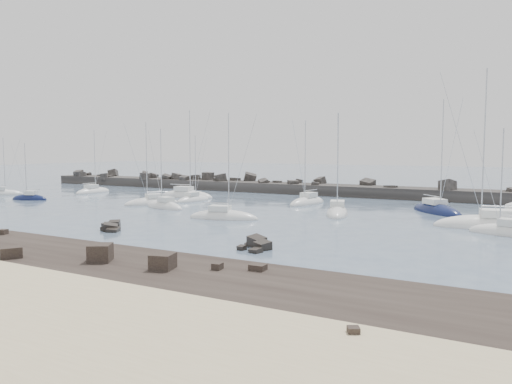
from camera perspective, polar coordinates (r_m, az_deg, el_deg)
ground at (r=57.77m, az=-7.10°, el=-3.26°), size 400.00×400.00×0.00m
rock_shelf at (r=42.52m, az=-25.26°, el=-6.66°), size 140.00×12.00×2.02m
rock_cluster_near at (r=53.47m, az=-16.25°, el=-4.01°), size 4.42×4.14×1.51m
rock_cluster_far at (r=41.64m, az=0.12°, el=-6.18°), size 2.87×3.52×1.61m
breakwater at (r=94.31m, az=2.62°, el=0.16°), size 115.00×7.69×5.07m
sailboat_0 at (r=99.86m, az=-27.05°, el=-0.22°), size 6.12×6.69×11.06m
sailboat_1 at (r=98.00m, az=-18.13°, el=-0.01°), size 2.69×8.06×12.67m
sailboat_2 at (r=88.33m, az=-24.47°, el=-0.73°), size 6.41×3.64×9.93m
sailboat_3 at (r=79.16m, az=-7.18°, el=-0.94°), size 2.83×7.19×11.16m
sailboat_4 at (r=85.35m, az=-7.97°, el=-0.51°), size 10.25×3.85×15.82m
sailboat_5 at (r=70.38m, az=-10.43°, el=-1.71°), size 7.80×4.10×11.94m
sailboat_6 at (r=74.73m, az=5.88°, el=-1.26°), size 3.91×8.73×13.41m
sailboat_7 at (r=58.88m, az=-3.76°, el=-2.95°), size 8.83×4.71×13.31m
sailboat_8 at (r=68.45m, az=19.92°, el=-2.12°), size 8.85×9.40×15.52m
sailboat_9 at (r=53.60m, az=26.64°, el=-4.25°), size 7.22×3.70×11.14m
sailboat_11 at (r=57.47m, az=25.23°, el=-3.60°), size 11.79×5.81×17.72m
sailboat_13 at (r=63.24m, az=9.26°, el=-2.44°), size 5.24×8.96×13.63m
sailboat_14 at (r=75.74m, az=-11.83°, el=-1.27°), size 6.27×8.50×13.07m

